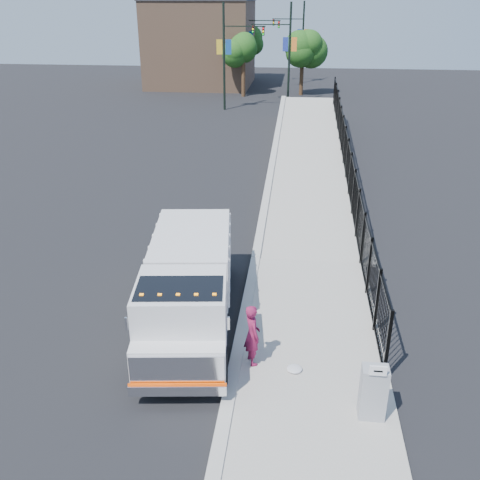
# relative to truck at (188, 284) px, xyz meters

# --- Properties ---
(ground) EXTENTS (120.00, 120.00, 0.00)m
(ground) POSITION_rel_truck_xyz_m (1.48, 0.20, -1.31)
(ground) COLOR black
(ground) RESTS_ON ground
(sidewalk) EXTENTS (3.55, 12.00, 0.12)m
(sidewalk) POSITION_rel_truck_xyz_m (3.40, -1.80, -1.25)
(sidewalk) COLOR #9E998E
(sidewalk) RESTS_ON ground
(curb) EXTENTS (0.30, 12.00, 0.16)m
(curb) POSITION_rel_truck_xyz_m (1.48, -1.80, -1.23)
(curb) COLOR #ADAAA3
(curb) RESTS_ON ground
(ramp) EXTENTS (3.95, 24.06, 3.19)m
(ramp) POSITION_rel_truck_xyz_m (3.60, 16.20, -1.31)
(ramp) COLOR #9E998E
(ramp) RESTS_ON ground
(iron_fence) EXTENTS (0.10, 28.00, 1.80)m
(iron_fence) POSITION_rel_truck_xyz_m (5.03, 12.20, -0.41)
(iron_fence) COLOR black
(iron_fence) RESTS_ON ground
(truck) EXTENTS (2.96, 7.01, 2.33)m
(truck) POSITION_rel_truck_xyz_m (0.00, 0.00, 0.00)
(truck) COLOR black
(truck) RESTS_ON ground
(worker) EXTENTS (0.59, 0.69, 1.59)m
(worker) POSITION_rel_truck_xyz_m (1.88, -1.57, -0.39)
(worker) COLOR maroon
(worker) RESTS_ON sidewalk
(utility_cabinet) EXTENTS (0.55, 0.40, 1.25)m
(utility_cabinet) POSITION_rel_truck_xyz_m (4.58, -3.14, -0.57)
(utility_cabinet) COLOR gray
(utility_cabinet) RESTS_ON sidewalk
(arrow_sign) EXTENTS (0.35, 0.04, 0.22)m
(arrow_sign) POSITION_rel_truck_xyz_m (4.58, -3.36, 0.17)
(arrow_sign) COLOR white
(arrow_sign) RESTS_ON utility_cabinet
(debris) EXTENTS (0.38, 0.38, 0.09)m
(debris) POSITION_rel_truck_xyz_m (2.92, -1.79, -1.14)
(debris) COLOR silver
(debris) RESTS_ON sidewalk
(light_pole_0) EXTENTS (3.77, 0.22, 8.00)m
(light_pole_0) POSITION_rel_truck_xyz_m (-3.07, 31.13, 3.05)
(light_pole_0) COLOR black
(light_pole_0) RESTS_ON ground
(light_pole_1) EXTENTS (3.78, 0.22, 8.00)m
(light_pole_1) POSITION_rel_truck_xyz_m (1.32, 34.30, 3.05)
(light_pole_1) COLOR black
(light_pole_1) RESTS_ON ground
(light_pole_2) EXTENTS (3.77, 0.22, 8.00)m
(light_pole_2) POSITION_rel_truck_xyz_m (-2.40, 42.20, 3.05)
(light_pole_2) COLOR black
(light_pole_2) RESTS_ON ground
(light_pole_3) EXTENTS (3.78, 0.22, 8.00)m
(light_pole_3) POSITION_rel_truck_xyz_m (2.32, 46.59, 3.05)
(light_pole_3) COLOR black
(light_pole_3) RESTS_ON ground
(tree_0) EXTENTS (2.64, 2.64, 5.32)m
(tree_0) POSITION_rel_truck_xyz_m (-2.54, 37.62, 2.64)
(tree_0) COLOR #382314
(tree_0) RESTS_ON ground
(tree_1) EXTENTS (2.73, 2.73, 5.37)m
(tree_1) POSITION_rel_truck_xyz_m (2.70, 39.00, 2.64)
(tree_1) COLOR #382314
(tree_1) RESTS_ON ground
(tree_2) EXTENTS (2.71, 2.71, 5.36)m
(tree_2) POSITION_rel_truck_xyz_m (-3.12, 49.99, 2.64)
(tree_2) COLOR #382314
(tree_2) RESTS_ON ground
(building) EXTENTS (10.00, 10.00, 8.00)m
(building) POSITION_rel_truck_xyz_m (-7.52, 44.20, 2.69)
(building) COLOR #8C664C
(building) RESTS_ON ground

